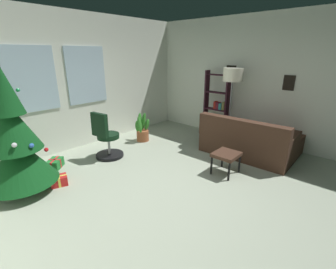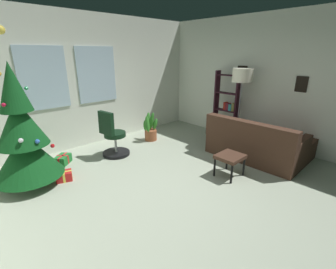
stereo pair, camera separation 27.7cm
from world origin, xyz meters
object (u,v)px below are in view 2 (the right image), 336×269
at_px(bookshelf, 226,108).
at_px(floor_lamp, 242,79).
at_px(gift_box_red, 64,176).
at_px(gift_box_green, 63,160).
at_px(footstool, 230,158).
at_px(couch, 263,144).
at_px(potted_plant, 150,130).
at_px(holiday_tree, 23,138).
at_px(office_chair, 113,139).

distance_m(bookshelf, floor_lamp, 1.02).
distance_m(gift_box_red, gift_box_green, 0.69).
distance_m(footstool, gift_box_green, 3.14).
bearing_deg(gift_box_red, floor_lamp, -17.68).
relative_size(couch, floor_lamp, 1.04).
distance_m(couch, gift_box_red, 3.78).
distance_m(gift_box_green, potted_plant, 2.08).
relative_size(holiday_tree, office_chair, 2.49).
height_order(footstool, potted_plant, potted_plant).
distance_m(footstool, office_chair, 2.35).
xyz_separation_m(footstool, bookshelf, (1.72, 1.25, 0.39)).
relative_size(gift_box_green, bookshelf, 0.23).
distance_m(holiday_tree, potted_plant, 2.79).
bearing_deg(potted_plant, couch, -67.24).
height_order(gift_box_red, gift_box_green, gift_box_green).
distance_m(gift_box_red, floor_lamp, 3.95).
height_order(gift_box_red, bookshelf, bookshelf).
xyz_separation_m(gift_box_green, floor_lamp, (3.28, -1.77, 1.42)).
bearing_deg(gift_box_green, floor_lamp, -28.36).
distance_m(couch, office_chair, 3.04).
distance_m(holiday_tree, floor_lamp, 4.22).
distance_m(holiday_tree, bookshelf, 4.38).
xyz_separation_m(gift_box_red, office_chair, (1.16, 0.32, 0.29)).
height_order(holiday_tree, gift_box_green, holiday_tree).
bearing_deg(holiday_tree, couch, -29.19).
height_order(footstool, gift_box_green, footstool).
xyz_separation_m(footstool, gift_box_green, (-1.92, 2.47, -0.25)).
relative_size(couch, gift_box_red, 5.93).
distance_m(couch, gift_box_green, 3.95).
relative_size(footstool, potted_plant, 0.63).
height_order(couch, gift_box_red, couch).
height_order(couch, floor_lamp, floor_lamp).
relative_size(footstool, gift_box_green, 1.19).
bearing_deg(gift_box_red, potted_plant, 12.73).
xyz_separation_m(couch, floor_lamp, (0.22, 0.73, 1.21)).
distance_m(bookshelf, potted_plant, 1.97).
relative_size(gift_box_green, office_chair, 0.39).
relative_size(couch, bookshelf, 1.10).
bearing_deg(office_chair, bookshelf, -17.91).
distance_m(couch, potted_plant, 2.56).
relative_size(couch, gift_box_green, 4.84).
relative_size(footstool, bookshelf, 0.27).
relative_size(gift_box_green, potted_plant, 0.53).
relative_size(office_chair, bookshelf, 0.59).
bearing_deg(gift_box_red, footstool, -40.15).
distance_m(footstool, gift_box_red, 2.82).
bearing_deg(floor_lamp, gift_box_green, 151.64).
distance_m(floor_lamp, potted_plant, 2.38).
xyz_separation_m(floor_lamp, potted_plant, (-1.21, 1.64, -1.23)).
distance_m(holiday_tree, gift_box_red, 0.87).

